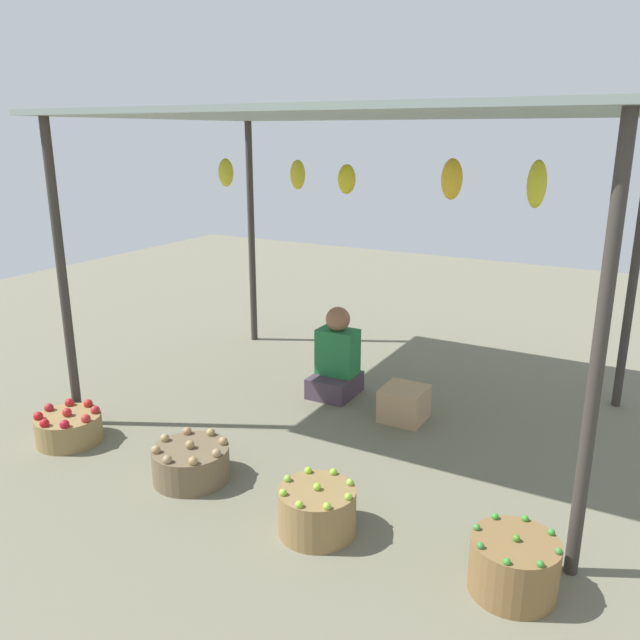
{
  "coord_description": "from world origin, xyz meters",
  "views": [
    {
      "loc": [
        2.07,
        -4.32,
        2.2
      ],
      "look_at": [
        0.0,
        -0.6,
        0.95
      ],
      "focal_mm": 35.92,
      "sensor_mm": 36.0,
      "label": 1
    }
  ],
  "objects_px": {
    "basket_limes": "(317,510)",
    "vendor_person": "(336,361)",
    "basket_red_apples": "(69,427)",
    "wooden_crate_near_vendor": "(404,404)",
    "basket_potatoes": "(191,463)",
    "basket_green_chilies": "(514,566)"
  },
  "relations": [
    {
      "from": "basket_limes",
      "to": "vendor_person",
      "type": "bearing_deg",
      "value": 114.53
    },
    {
      "from": "basket_red_apples",
      "to": "basket_limes",
      "type": "distance_m",
      "value": 2.15
    },
    {
      "from": "vendor_person",
      "to": "wooden_crate_near_vendor",
      "type": "distance_m",
      "value": 0.76
    },
    {
      "from": "basket_red_apples",
      "to": "basket_potatoes",
      "type": "xyz_separation_m",
      "value": [
        1.14,
        0.02,
        0.01
      ]
    },
    {
      "from": "vendor_person",
      "to": "basket_potatoes",
      "type": "bearing_deg",
      "value": -95.55
    },
    {
      "from": "basket_potatoes",
      "to": "basket_limes",
      "type": "bearing_deg",
      "value": -6.0
    },
    {
      "from": "basket_limes",
      "to": "basket_green_chilies",
      "type": "distance_m",
      "value": 1.09
    },
    {
      "from": "basket_red_apples",
      "to": "basket_limes",
      "type": "bearing_deg",
      "value": -2.27
    },
    {
      "from": "basket_red_apples",
      "to": "basket_green_chilies",
      "type": "xyz_separation_m",
      "value": [
        3.24,
        -0.04,
        0.03
      ]
    },
    {
      "from": "vendor_person",
      "to": "basket_potatoes",
      "type": "distance_m",
      "value": 1.76
    },
    {
      "from": "basket_red_apples",
      "to": "basket_green_chilies",
      "type": "distance_m",
      "value": 3.24
    },
    {
      "from": "wooden_crate_near_vendor",
      "to": "basket_red_apples",
      "type": "bearing_deg",
      "value": -142.51
    },
    {
      "from": "basket_red_apples",
      "to": "basket_limes",
      "type": "relative_size",
      "value": 1.06
    },
    {
      "from": "vendor_person",
      "to": "wooden_crate_near_vendor",
      "type": "xyz_separation_m",
      "value": [
        0.72,
        -0.21,
        -0.16
      ]
    },
    {
      "from": "basket_red_apples",
      "to": "basket_potatoes",
      "type": "distance_m",
      "value": 1.14
    },
    {
      "from": "vendor_person",
      "to": "wooden_crate_near_vendor",
      "type": "bearing_deg",
      "value": -16.04
    },
    {
      "from": "basket_potatoes",
      "to": "basket_limes",
      "type": "height_order",
      "value": "basket_limes"
    },
    {
      "from": "vendor_person",
      "to": "basket_limes",
      "type": "height_order",
      "value": "vendor_person"
    },
    {
      "from": "basket_red_apples",
      "to": "vendor_person",
      "type": "bearing_deg",
      "value": 53.33
    },
    {
      "from": "basket_red_apples",
      "to": "wooden_crate_near_vendor",
      "type": "xyz_separation_m",
      "value": [
        2.02,
        1.55,
        0.03
      ]
    },
    {
      "from": "basket_green_chilies",
      "to": "basket_potatoes",
      "type": "bearing_deg",
      "value": 178.28
    },
    {
      "from": "basket_potatoes",
      "to": "basket_green_chilies",
      "type": "xyz_separation_m",
      "value": [
        2.1,
        -0.06,
        0.03
      ]
    }
  ]
}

